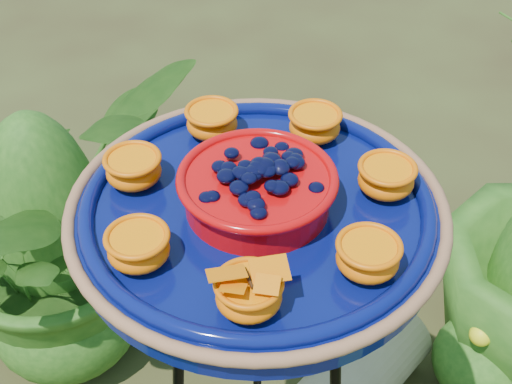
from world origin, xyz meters
TOP-DOWN VIEW (x-y plane):
  - feeder_dish at (-0.10, 0.08)m, footprint 0.53×0.53m
  - shrub_back_left at (-0.53, 0.73)m, footprint 0.92×0.94m

SIDE VIEW (x-z plane):
  - shrub_back_left at x=-0.53m, z-range 0.00..0.79m
  - feeder_dish at x=-0.10m, z-range 0.92..1.03m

